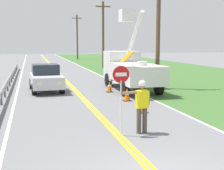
{
  "coord_description": "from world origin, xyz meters",
  "views": [
    {
      "loc": [
        -2.76,
        -6.05,
        3.08
      ],
      "look_at": [
        0.73,
        7.1,
        1.2
      ],
      "focal_mm": 49.59,
      "sensor_mm": 36.0,
      "label": 1
    }
  ],
  "objects_px": {
    "utility_pole_mid": "(103,34)",
    "traffic_cone_mid": "(127,95)",
    "oncoming_sedan_nearest": "(46,78)",
    "utility_pole_far": "(77,36)",
    "flagger_worker": "(142,103)",
    "traffic_cone_lead": "(142,105)",
    "utility_pole_near": "(158,28)",
    "stop_sign_paddle": "(121,85)",
    "utility_bucket_truck": "(129,68)",
    "traffic_cone_tail": "(109,87)"
  },
  "relations": [
    {
      "from": "stop_sign_paddle",
      "to": "oncoming_sedan_nearest",
      "type": "distance_m",
      "value": 10.61
    },
    {
      "from": "traffic_cone_lead",
      "to": "traffic_cone_mid",
      "type": "bearing_deg",
      "value": 86.37
    },
    {
      "from": "utility_bucket_truck",
      "to": "utility_pole_mid",
      "type": "height_order",
      "value": "utility_pole_mid"
    },
    {
      "from": "traffic_cone_tail",
      "to": "utility_bucket_truck",
      "type": "bearing_deg",
      "value": 27.11
    },
    {
      "from": "utility_pole_mid",
      "to": "utility_pole_far",
      "type": "relative_size",
      "value": 0.99
    },
    {
      "from": "utility_pole_far",
      "to": "traffic_cone_tail",
      "type": "bearing_deg",
      "value": -95.59
    },
    {
      "from": "oncoming_sedan_nearest",
      "to": "utility_pole_near",
      "type": "distance_m",
      "value": 8.02
    },
    {
      "from": "flagger_worker",
      "to": "stop_sign_paddle",
      "type": "relative_size",
      "value": 0.78
    },
    {
      "from": "oncoming_sedan_nearest",
      "to": "utility_pole_mid",
      "type": "xyz_separation_m",
      "value": [
        7.68,
        16.66,
        3.3
      ]
    },
    {
      "from": "flagger_worker",
      "to": "traffic_cone_mid",
      "type": "xyz_separation_m",
      "value": [
        1.31,
        5.76,
        -0.71
      ]
    },
    {
      "from": "stop_sign_paddle",
      "to": "traffic_cone_lead",
      "type": "distance_m",
      "value": 3.83
    },
    {
      "from": "utility_bucket_truck",
      "to": "utility_pole_mid",
      "type": "bearing_deg",
      "value": 82.4
    },
    {
      "from": "oncoming_sedan_nearest",
      "to": "utility_pole_far",
      "type": "height_order",
      "value": "utility_pole_far"
    },
    {
      "from": "oncoming_sedan_nearest",
      "to": "traffic_cone_tail",
      "type": "distance_m",
      "value": 4.11
    },
    {
      "from": "utility_pole_far",
      "to": "traffic_cone_mid",
      "type": "distance_m",
      "value": 41.43
    },
    {
      "from": "stop_sign_paddle",
      "to": "traffic_cone_tail",
      "type": "bearing_deg",
      "value": 77.94
    },
    {
      "from": "utility_bucket_truck",
      "to": "utility_pole_mid",
      "type": "xyz_separation_m",
      "value": [
        2.31,
        17.34,
        2.73
      ]
    },
    {
      "from": "utility_pole_far",
      "to": "traffic_cone_mid",
      "type": "bearing_deg",
      "value": -94.94
    },
    {
      "from": "utility_pole_near",
      "to": "utility_pole_far",
      "type": "xyz_separation_m",
      "value": [
        0.22,
        37.32,
        0.15
      ]
    },
    {
      "from": "utility_pole_near",
      "to": "traffic_cone_tail",
      "type": "bearing_deg",
      "value": -168.69
    },
    {
      "from": "utility_bucket_truck",
      "to": "utility_pole_near",
      "type": "height_order",
      "value": "utility_pole_near"
    },
    {
      "from": "utility_pole_mid",
      "to": "utility_pole_far",
      "type": "bearing_deg",
      "value": 90.46
    },
    {
      "from": "utility_pole_near",
      "to": "oncoming_sedan_nearest",
      "type": "bearing_deg",
      "value": 173.94
    },
    {
      "from": "flagger_worker",
      "to": "utility_pole_near",
      "type": "relative_size",
      "value": 0.24
    },
    {
      "from": "utility_pole_mid",
      "to": "traffic_cone_mid",
      "type": "bearing_deg",
      "value": -99.93
    },
    {
      "from": "utility_pole_far",
      "to": "traffic_cone_lead",
      "type": "relative_size",
      "value": 11.47
    },
    {
      "from": "oncoming_sedan_nearest",
      "to": "traffic_cone_lead",
      "type": "xyz_separation_m",
      "value": [
        3.79,
        -7.37,
        -0.5
      ]
    },
    {
      "from": "oncoming_sedan_nearest",
      "to": "traffic_cone_mid",
      "type": "relative_size",
      "value": 5.97
    },
    {
      "from": "oncoming_sedan_nearest",
      "to": "utility_pole_mid",
      "type": "bearing_deg",
      "value": 65.24
    },
    {
      "from": "oncoming_sedan_nearest",
      "to": "utility_pole_near",
      "type": "height_order",
      "value": "utility_pole_near"
    },
    {
      "from": "utility_pole_far",
      "to": "utility_pole_mid",
      "type": "bearing_deg",
      "value": -89.54
    },
    {
      "from": "utility_pole_near",
      "to": "traffic_cone_lead",
      "type": "distance_m",
      "value": 8.34
    },
    {
      "from": "oncoming_sedan_nearest",
      "to": "utility_pole_far",
      "type": "relative_size",
      "value": 0.52
    },
    {
      "from": "flagger_worker",
      "to": "traffic_cone_lead",
      "type": "distance_m",
      "value": 3.23
    },
    {
      "from": "stop_sign_paddle",
      "to": "utility_bucket_truck",
      "type": "xyz_separation_m",
      "value": [
        3.47,
        9.73,
        -0.3
      ]
    },
    {
      "from": "flagger_worker",
      "to": "oncoming_sedan_nearest",
      "type": "relative_size",
      "value": 0.44
    },
    {
      "from": "traffic_cone_lead",
      "to": "flagger_worker",
      "type": "bearing_deg",
      "value": -111.0
    },
    {
      "from": "traffic_cone_lead",
      "to": "traffic_cone_mid",
      "type": "distance_m",
      "value": 2.82
    },
    {
      "from": "stop_sign_paddle",
      "to": "oncoming_sedan_nearest",
      "type": "height_order",
      "value": "stop_sign_paddle"
    },
    {
      "from": "utility_pole_mid",
      "to": "traffic_cone_tail",
      "type": "height_order",
      "value": "utility_pole_mid"
    },
    {
      "from": "utility_pole_mid",
      "to": "oncoming_sedan_nearest",
      "type": "bearing_deg",
      "value": -114.76
    },
    {
      "from": "utility_pole_near",
      "to": "utility_pole_far",
      "type": "relative_size",
      "value": 0.96
    },
    {
      "from": "utility_bucket_truck",
      "to": "traffic_cone_lead",
      "type": "bearing_deg",
      "value": -103.26
    },
    {
      "from": "oncoming_sedan_nearest",
      "to": "traffic_cone_lead",
      "type": "distance_m",
      "value": 8.3
    },
    {
      "from": "utility_bucket_truck",
      "to": "oncoming_sedan_nearest",
      "type": "bearing_deg",
      "value": 172.85
    },
    {
      "from": "utility_pole_far",
      "to": "traffic_cone_tail",
      "type": "relative_size",
      "value": 11.47
    },
    {
      "from": "flagger_worker",
      "to": "traffic_cone_mid",
      "type": "distance_m",
      "value": 5.95
    },
    {
      "from": "oncoming_sedan_nearest",
      "to": "traffic_cone_lead",
      "type": "bearing_deg",
      "value": -62.75
    },
    {
      "from": "stop_sign_paddle",
      "to": "flagger_worker",
      "type": "bearing_deg",
      "value": 6.75
    },
    {
      "from": "flagger_worker",
      "to": "traffic_cone_mid",
      "type": "bearing_deg",
      "value": 77.21
    }
  ]
}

